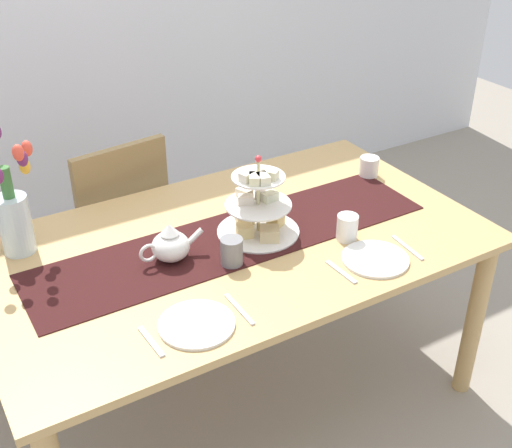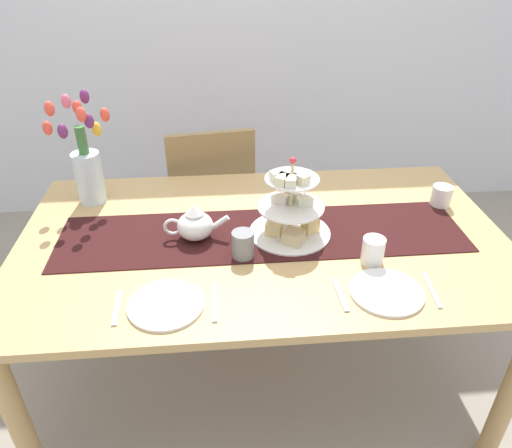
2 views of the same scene
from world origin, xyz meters
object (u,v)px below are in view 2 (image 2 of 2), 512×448
at_px(dining_table, 263,255).
at_px(knife_left, 214,302).
at_px(fork_right, 340,295).
at_px(tiered_cake_stand, 290,212).
at_px(fork_left, 117,308).
at_px(cream_jug, 441,196).
at_px(teapot, 195,225).
at_px(mug_white_text, 373,251).
at_px(dinner_plate_right, 386,292).
at_px(chair_left, 211,198).
at_px(knife_right, 432,290).
at_px(tulip_vase, 86,164).
at_px(dinner_plate_left, 166,305).
at_px(mug_grey, 243,244).

bearing_deg(dining_table, knife_left, -117.03).
bearing_deg(fork_right, tiered_cake_stand, 106.60).
bearing_deg(fork_left, cream_jug, 23.08).
height_order(teapot, mug_white_text, teapot).
height_order(dinner_plate_right, fork_right, dinner_plate_right).
height_order(dining_table, fork_left, fork_left).
xyz_separation_m(chair_left, knife_right, (0.69, -1.10, 0.25)).
bearing_deg(knife_right, tiered_cake_stand, 138.07).
xyz_separation_m(knife_left, mug_white_text, (0.53, 0.16, 0.04)).
bearing_deg(tulip_vase, cream_jug, -6.52).
relative_size(chair_left, fork_left, 6.07).
relative_size(dinner_plate_left, fork_left, 1.53).
distance_m(chair_left, fork_right, 1.20).
distance_m(knife_left, mug_white_text, 0.56).
bearing_deg(dinner_plate_right, tiered_cake_stand, 125.22).
distance_m(fork_left, knife_left, 0.29).
xyz_separation_m(chair_left, mug_grey, (0.12, -0.88, 0.30)).
relative_size(dining_table, dinner_plate_right, 7.76).
bearing_deg(cream_jug, fork_left, -156.92).
bearing_deg(mug_white_text, teapot, 161.62).
height_order(dinner_plate_left, knife_right, dinner_plate_left).
height_order(dinner_plate_right, mug_white_text, mug_white_text).
bearing_deg(knife_left, knife_right, 0.00).
bearing_deg(tiered_cake_stand, knife_left, -128.34).
height_order(knife_right, mug_grey, mug_grey).
bearing_deg(tulip_vase, knife_right, -30.17).
bearing_deg(fork_right, dinner_plate_right, 0.00).
distance_m(tulip_vase, fork_right, 1.12).
distance_m(tiered_cake_stand, dinner_plate_right, 0.45).
bearing_deg(mug_white_text, tulip_vase, 153.10).
bearing_deg(mug_grey, teapot, 142.03).
height_order(teapot, dinner_plate_left, teapot).
xyz_separation_m(dining_table, fork_right, (0.20, -0.36, 0.09)).
height_order(tiered_cake_stand, dinner_plate_left, tiered_cake_stand).
relative_size(fork_left, knife_left, 0.88).
xyz_separation_m(fork_left, mug_white_text, (0.82, 0.16, 0.04)).
relative_size(dinner_plate_right, mug_grey, 2.42).
relative_size(knife_left, dinner_plate_right, 0.74).
distance_m(dining_table, fork_left, 0.60).
bearing_deg(chair_left, fork_right, -69.92).
distance_m(dinner_plate_left, fork_left, 0.15).
distance_m(tiered_cake_stand, teapot, 0.35).
bearing_deg(cream_jug, dining_table, -167.86).
bearing_deg(knife_left, dinner_plate_right, 0.00).
bearing_deg(tiered_cake_stand, cream_jug, 14.12).
xyz_separation_m(cream_jug, dinner_plate_right, (-0.39, -0.52, -0.04)).
height_order(fork_right, mug_grey, mug_grey).
relative_size(dining_table, fork_left, 11.90).
relative_size(teapot, knife_left, 1.40).
bearing_deg(cream_jug, fork_right, -136.03).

